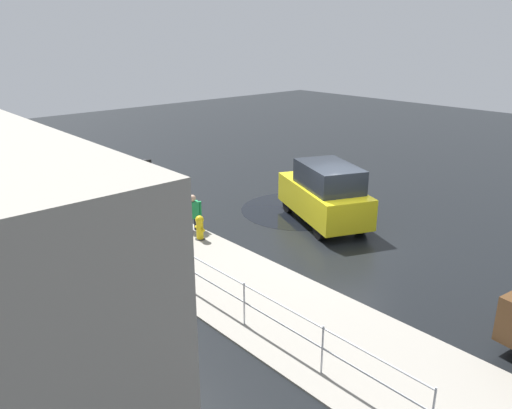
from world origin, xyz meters
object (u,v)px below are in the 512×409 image
at_px(pedestrian, 193,211).
at_px(sign_post, 146,185).
at_px(fire_hydrant, 200,228).
at_px(moving_hatchback, 325,194).

bearing_deg(pedestrian, sign_post, 54.81).
distance_m(fire_hydrant, sign_post, 2.13).
bearing_deg(moving_hatchback, pedestrian, 57.99).
height_order(moving_hatchback, pedestrian, moving_hatchback).
height_order(fire_hydrant, sign_post, sign_post).
relative_size(pedestrian, sign_post, 0.51).
bearing_deg(sign_post, fire_hydrant, -151.27).
xyz_separation_m(fire_hydrant, sign_post, (1.55, 0.85, 1.18)).
xyz_separation_m(pedestrian, sign_post, (0.80, 1.13, 0.90)).
bearing_deg(fire_hydrant, moving_hatchback, -111.32).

